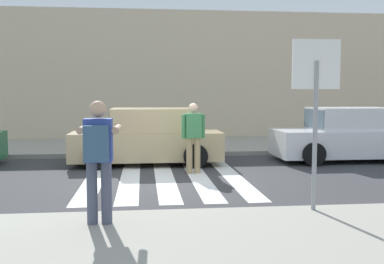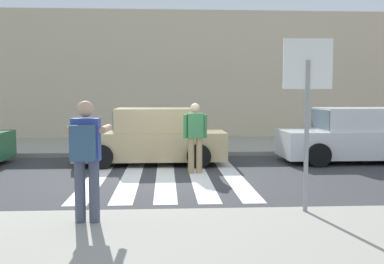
{
  "view_description": "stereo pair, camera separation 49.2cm",
  "coord_description": "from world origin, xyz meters",
  "px_view_note": "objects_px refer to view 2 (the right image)",
  "views": [
    {
      "loc": [
        -0.48,
        -10.15,
        1.97
      ],
      "look_at": [
        0.6,
        -0.2,
        1.1
      ],
      "focal_mm": 42.0,
      "sensor_mm": 36.0,
      "label": 1
    },
    {
      "loc": [
        0.01,
        -10.19,
        1.97
      ],
      "look_at": [
        0.6,
        -0.2,
        1.1
      ],
      "focal_mm": 42.0,
      "sensor_mm": 36.0,
      "label": 2
    }
  ],
  "objects_px": {
    "parked_car_tan": "(153,138)",
    "parked_car_white": "(354,137)",
    "photographer_with_backpack": "(86,151)",
    "pedestrian_crossing": "(195,134)",
    "stop_sign": "(307,86)"
  },
  "relations": [
    {
      "from": "parked_car_tan",
      "to": "parked_car_white",
      "type": "xyz_separation_m",
      "value": [
        5.76,
        -0.0,
        0.0
      ]
    },
    {
      "from": "photographer_with_backpack",
      "to": "parked_car_tan",
      "type": "bearing_deg",
      "value": 83.07
    },
    {
      "from": "parked_car_tan",
      "to": "pedestrian_crossing",
      "type": "bearing_deg",
      "value": -55.99
    },
    {
      "from": "photographer_with_backpack",
      "to": "pedestrian_crossing",
      "type": "bearing_deg",
      "value": 68.14
    },
    {
      "from": "stop_sign",
      "to": "pedestrian_crossing",
      "type": "height_order",
      "value": "stop_sign"
    },
    {
      "from": "photographer_with_backpack",
      "to": "pedestrian_crossing",
      "type": "xyz_separation_m",
      "value": [
        1.84,
        4.58,
        -0.19
      ]
    },
    {
      "from": "pedestrian_crossing",
      "to": "parked_car_tan",
      "type": "height_order",
      "value": "pedestrian_crossing"
    },
    {
      "from": "stop_sign",
      "to": "pedestrian_crossing",
      "type": "relative_size",
      "value": 1.54
    },
    {
      "from": "photographer_with_backpack",
      "to": "parked_car_white",
      "type": "bearing_deg",
      "value": 43.56
    },
    {
      "from": "photographer_with_backpack",
      "to": "parked_car_tan",
      "type": "relative_size",
      "value": 0.42
    },
    {
      "from": "parked_car_tan",
      "to": "parked_car_white",
      "type": "height_order",
      "value": "same"
    },
    {
      "from": "photographer_with_backpack",
      "to": "pedestrian_crossing",
      "type": "relative_size",
      "value": 1.0
    },
    {
      "from": "stop_sign",
      "to": "pedestrian_crossing",
      "type": "bearing_deg",
      "value": 109.17
    },
    {
      "from": "stop_sign",
      "to": "photographer_with_backpack",
      "type": "bearing_deg",
      "value": -172.27
    },
    {
      "from": "photographer_with_backpack",
      "to": "parked_car_white",
      "type": "xyz_separation_m",
      "value": [
        6.51,
        6.19,
        -0.44
      ]
    }
  ]
}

